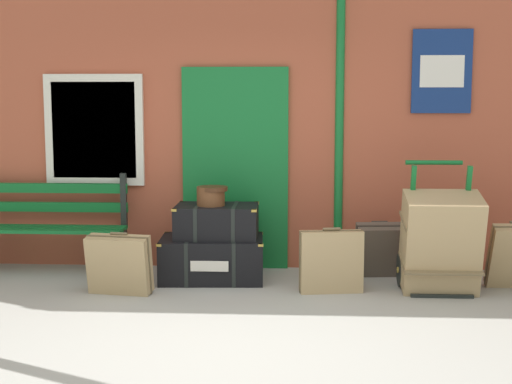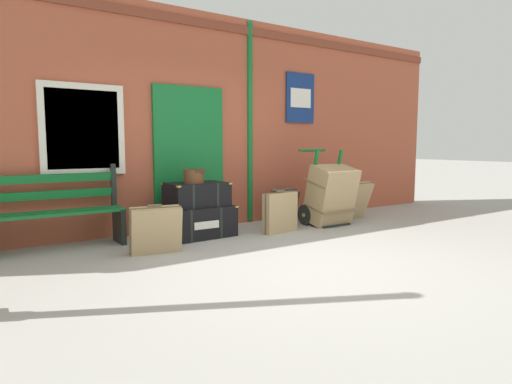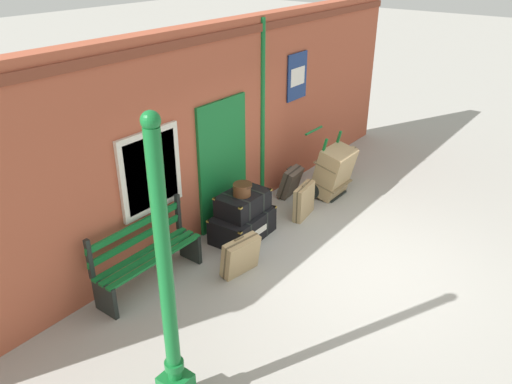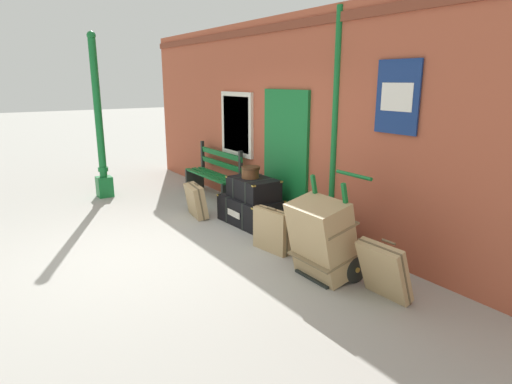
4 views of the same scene
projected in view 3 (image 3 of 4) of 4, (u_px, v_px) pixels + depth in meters
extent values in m
plane|color=#A3A099|center=(360.00, 268.00, 7.29)|extent=(60.00, 60.00, 0.00)
cube|color=#AD5138|center=(220.00, 126.00, 7.99)|extent=(10.40, 0.30, 3.20)
cube|color=brown|center=(225.00, 35.00, 7.27)|extent=(10.40, 0.03, 0.12)
cube|color=#146B2D|center=(223.00, 164.00, 8.03)|extent=(1.10, 0.05, 2.10)
cube|color=#0C401B|center=(224.00, 164.00, 8.02)|extent=(0.06, 0.02, 2.10)
cube|color=silver|center=(150.00, 172.00, 6.79)|extent=(1.04, 0.06, 1.16)
cube|color=silver|center=(151.00, 172.00, 6.78)|extent=(0.88, 0.02, 1.00)
cylinder|color=#146B2D|center=(262.00, 114.00, 8.56)|extent=(0.09, 0.09, 3.14)
cube|color=navy|center=(297.00, 76.00, 9.08)|extent=(0.60, 0.02, 0.84)
cube|color=white|center=(298.00, 76.00, 9.07)|extent=(0.44, 0.01, 0.32)
cylinder|color=#146B2D|center=(165.00, 268.00, 4.39)|extent=(0.14, 0.14, 2.57)
cylinder|color=#146B2D|center=(174.00, 365.00, 4.89)|extent=(0.19, 0.19, 0.08)
sphere|color=#146B2D|center=(150.00, 120.00, 3.79)|extent=(0.16, 0.16, 0.16)
cube|color=#146B2D|center=(157.00, 260.00, 6.67)|extent=(1.60, 0.09, 0.04)
cube|color=#146B2D|center=(150.00, 256.00, 6.75)|extent=(1.60, 0.09, 0.04)
cube|color=#146B2D|center=(142.00, 253.00, 6.83)|extent=(1.60, 0.09, 0.04)
cube|color=#146B2D|center=(138.00, 239.00, 6.77)|extent=(1.60, 0.05, 0.10)
cube|color=#146B2D|center=(136.00, 226.00, 6.68)|extent=(1.60, 0.05, 0.10)
cube|color=black|center=(105.00, 299.00, 6.31)|extent=(0.06, 0.40, 0.45)
cube|color=black|center=(89.00, 259.00, 6.19)|extent=(0.06, 0.06, 0.56)
cube|color=black|center=(190.00, 246.00, 7.39)|extent=(0.06, 0.40, 0.45)
cube|color=black|center=(178.00, 212.00, 7.28)|extent=(0.06, 0.06, 0.56)
cube|color=black|center=(243.00, 225.00, 7.98)|extent=(1.03, 0.69, 0.42)
cube|color=black|center=(234.00, 231.00, 7.81)|extent=(0.07, 0.65, 0.43)
cube|color=black|center=(251.00, 219.00, 8.14)|extent=(0.07, 0.65, 0.43)
cube|color=#B79338|center=(240.00, 233.00, 7.38)|extent=(0.05, 0.05, 0.02)
cube|color=#B79338|center=(275.00, 207.00, 8.09)|extent=(0.05, 0.05, 0.02)
cube|color=#B79338|center=(208.00, 221.00, 7.68)|extent=(0.05, 0.05, 0.02)
cube|color=#B79338|center=(244.00, 198.00, 8.39)|extent=(0.05, 0.05, 0.02)
cube|color=silver|center=(260.00, 231.00, 7.81)|extent=(0.36, 0.01, 0.10)
cube|color=black|center=(243.00, 203.00, 7.86)|extent=(0.81, 0.55, 0.32)
cube|color=black|center=(236.00, 207.00, 7.73)|extent=(0.04, 0.55, 0.33)
cube|color=black|center=(250.00, 198.00, 7.99)|extent=(0.04, 0.55, 0.33)
cube|color=#B79338|center=(240.00, 208.00, 7.39)|extent=(0.05, 0.05, 0.02)
cube|color=#B79338|center=(270.00, 190.00, 7.93)|extent=(0.05, 0.05, 0.02)
cube|color=#B79338|center=(214.00, 199.00, 7.65)|extent=(0.05, 0.05, 0.02)
cube|color=#B79338|center=(245.00, 182.00, 8.20)|extent=(0.05, 0.05, 0.02)
cylinder|color=brown|center=(242.00, 190.00, 7.69)|extent=(0.27, 0.27, 0.19)
cylinder|color=#432715|center=(243.00, 185.00, 7.67)|extent=(0.29, 0.29, 0.04)
cube|color=black|center=(333.00, 195.00, 9.36)|extent=(0.56, 0.28, 0.03)
cube|color=#146B2D|center=(318.00, 168.00, 9.04)|extent=(0.04, 0.31, 1.18)
cube|color=#146B2D|center=(332.00, 159.00, 9.39)|extent=(0.04, 0.31, 1.18)
cylinder|color=#146B2D|center=(314.00, 131.00, 9.11)|extent=(0.54, 0.04, 0.04)
cylinder|color=black|center=(312.00, 190.00, 9.21)|extent=(0.04, 0.32, 0.32)
cylinder|color=#B79338|center=(312.00, 190.00, 9.21)|extent=(0.07, 0.06, 0.06)
cylinder|color=black|center=(330.00, 178.00, 9.67)|extent=(0.04, 0.32, 0.32)
cylinder|color=#B79338|center=(330.00, 178.00, 9.67)|extent=(0.07, 0.06, 0.06)
cube|color=tan|center=(333.00, 172.00, 9.17)|extent=(0.68, 0.63, 0.96)
cube|color=olive|center=(333.00, 181.00, 9.25)|extent=(0.70, 0.45, 0.13)
cube|color=olive|center=(334.00, 162.00, 9.08)|extent=(0.70, 0.45, 0.13)
cube|color=tan|center=(304.00, 201.00, 8.54)|extent=(0.59, 0.23, 0.57)
cylinder|color=brown|center=(305.00, 185.00, 8.41)|extent=(0.16, 0.05, 0.03)
cube|color=brown|center=(304.00, 201.00, 8.54)|extent=(0.59, 0.11, 0.58)
cube|color=tan|center=(343.00, 164.00, 9.88)|extent=(0.54, 0.37, 0.64)
cylinder|color=brown|center=(343.00, 149.00, 9.76)|extent=(0.16, 0.03, 0.03)
cube|color=brown|center=(343.00, 164.00, 9.88)|extent=(0.55, 0.26, 0.61)
cube|color=tan|center=(240.00, 256.00, 7.07)|extent=(0.61, 0.35, 0.55)
cylinder|color=brown|center=(239.00, 238.00, 6.96)|extent=(0.16, 0.05, 0.03)
cube|color=brown|center=(240.00, 256.00, 7.07)|extent=(0.60, 0.20, 0.54)
cube|color=#51473D|center=(290.00, 182.00, 9.24)|extent=(0.51, 0.38, 0.56)
cylinder|color=#302A24|center=(289.00, 168.00, 9.14)|extent=(0.16, 0.04, 0.03)
cube|color=#2C2721|center=(290.00, 182.00, 9.24)|extent=(0.51, 0.23, 0.52)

